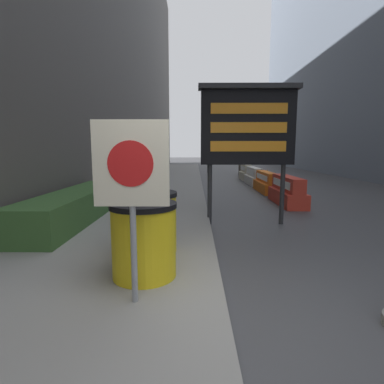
{
  "coord_description": "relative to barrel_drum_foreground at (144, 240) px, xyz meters",
  "views": [
    {
      "loc": [
        -0.31,
        -2.6,
        1.65
      ],
      "look_at": [
        -0.42,
        7.58,
        0.2
      ],
      "focal_mm": 28.0,
      "sensor_mm": 36.0,
      "label": 1
    }
  ],
  "objects": [
    {
      "name": "warning_sign",
      "position": [
        0.01,
        -0.63,
        0.81
      ],
      "size": [
        0.71,
        0.08,
        1.77
      ],
      "color": "gray",
      "rests_on": "sidewalk_left"
    },
    {
      "name": "jersey_barrier_cream",
      "position": [
        3.39,
        13.04,
        -0.22
      ],
      "size": [
        0.53,
        1.69,
        0.85
      ],
      "color": "beige",
      "rests_on": "ground_plane"
    },
    {
      "name": "pedestrian_worker",
      "position": [
        3.56,
        15.95,
        0.44
      ],
      "size": [
        0.48,
        0.31,
        1.75
      ],
      "rotation": [
        0.0,
        0.0,
        3.06
      ],
      "color": "#514C42",
      "rests_on": "ground_plane"
    },
    {
      "name": "traffic_light_near_curb",
      "position": [
        1.53,
        17.68,
        2.36
      ],
      "size": [
        0.28,
        0.45,
        4.09
      ],
      "color": "#2D2D30",
      "rests_on": "ground_plane"
    },
    {
      "name": "ground_plane",
      "position": [
        0.92,
        -0.81,
        -0.6
      ],
      "size": [
        120.0,
        120.0,
        0.0
      ],
      "primitive_type": "plane",
      "color": "#3F3F42"
    },
    {
      "name": "barrel_drum_middle",
      "position": [
        -0.05,
        0.87,
        0.0
      ],
      "size": [
        0.78,
        0.78,
        0.89
      ],
      "color": "yellow",
      "rests_on": "sidewalk_left"
    },
    {
      "name": "jersey_barrier_red_striped",
      "position": [
        3.39,
        5.57,
        -0.22
      ],
      "size": [
        0.63,
        2.12,
        0.85
      ],
      "color": "red",
      "rests_on": "ground_plane"
    },
    {
      "name": "hedge_strip",
      "position": [
        -1.95,
        2.96,
        -0.14
      ],
      "size": [
        0.9,
        4.31,
        0.61
      ],
      "color": "#335628",
      "rests_on": "sidewalk_left"
    },
    {
      "name": "sidewalk_left",
      "position": [
        -0.82,
        -0.81,
        -0.52
      ],
      "size": [
        3.47,
        56.0,
        0.15
      ],
      "color": "gray",
      "rests_on": "ground_plane"
    },
    {
      "name": "traffic_cone_mid",
      "position": [
        3.75,
        15.15,
        -0.26
      ],
      "size": [
        0.39,
        0.39,
        0.7
      ],
      "color": "black",
      "rests_on": "ground_plane"
    },
    {
      "name": "jersey_barrier_white",
      "position": [
        3.39,
        10.79,
        -0.24
      ],
      "size": [
        0.57,
        2.12,
        0.81
      ],
      "color": "silver",
      "rests_on": "ground_plane"
    },
    {
      "name": "message_board",
      "position": [
        1.73,
        3.14,
        1.54
      ],
      "size": [
        2.12,
        0.36,
        2.99
      ],
      "color": "#28282B",
      "rests_on": "ground_plane"
    },
    {
      "name": "jersey_barrier_orange_near",
      "position": [
        3.39,
        8.24,
        -0.25
      ],
      "size": [
        0.6,
        2.2,
        0.79
      ],
      "color": "orange",
      "rests_on": "ground_plane"
    },
    {
      "name": "traffic_light_far_side",
      "position": [
        7.73,
        20.26,
        2.13
      ],
      "size": [
        0.28,
        0.45,
        3.76
      ],
      "color": "#2D2D30",
      "rests_on": "ground_plane"
    },
    {
      "name": "barrel_drum_foreground",
      "position": [
        0.0,
        0.0,
        0.0
      ],
      "size": [
        0.78,
        0.78,
        0.89
      ],
      "color": "yellow",
      "rests_on": "sidewalk_left"
    },
    {
      "name": "traffic_cone_near",
      "position": [
        4.43,
        12.42,
        -0.29
      ],
      "size": [
        0.35,
        0.35,
        0.62
      ],
      "color": "black",
      "rests_on": "ground_plane"
    }
  ]
}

